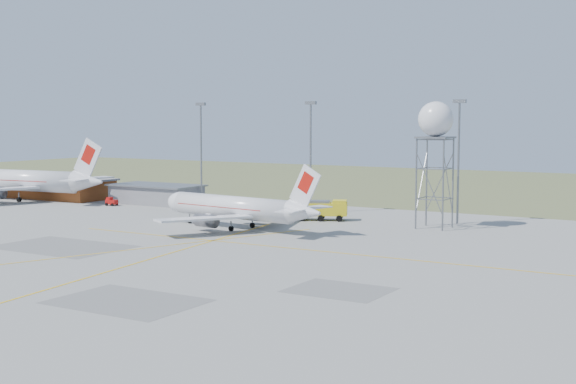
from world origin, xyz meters
The scene contains 12 objects.
ground centered at (0.00, 0.00, 0.00)m, with size 400.00×400.00×0.00m, color gray.
grass_strip centered at (0.00, 140.00, 0.01)m, with size 400.00×120.00×0.03m, color #485931.
building_orange centered at (-75.00, 62.00, 2.17)m, with size 33.00×12.00×4.30m.
building_grey centered at (-45.00, 64.00, 1.97)m, with size 19.00×10.00×3.90m.
mast_a centered at (-35.00, 66.00, 12.07)m, with size 2.20×0.50×20.50m.
mast_b centered at (-10.00, 66.00, 12.07)m, with size 2.20×0.50×20.50m.
mast_c centered at (18.00, 66.00, 12.07)m, with size 2.20×0.50×20.50m.
airliner_main centered at (-9.88, 41.85, 3.30)m, with size 31.62×30.53×10.77m.
airliner_far centered at (-73.59, 54.66, 4.13)m, with size 39.59×38.31×13.48m.
radar_tower centered at (16.71, 58.66, 11.26)m, with size 5.54×5.54×20.06m.
fire_truck centered at (-3.09, 58.07, 1.68)m, with size 9.18×6.33×3.50m.
baggage_tug centered at (-50.34, 56.57, 0.64)m, with size 2.35×2.01×1.68m.
Camera 1 is at (61.99, -61.45, 17.48)m, focal length 50.00 mm.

